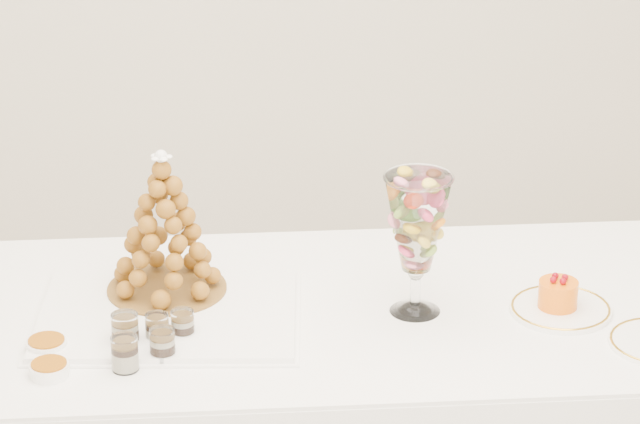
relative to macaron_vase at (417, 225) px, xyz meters
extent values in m
cube|color=white|center=(-0.23, 0.04, -0.21)|extent=(2.12, 0.95, 0.01)
cube|color=white|center=(-0.55, 0.03, -0.20)|extent=(0.61, 0.49, 0.02)
cylinder|color=white|center=(0.00, 0.00, -0.20)|extent=(0.11, 0.11, 0.02)
cylinder|color=white|center=(0.00, 0.00, -0.15)|extent=(0.02, 0.02, 0.08)
sphere|color=white|center=(0.00, 0.00, -0.11)|extent=(0.04, 0.04, 0.04)
cylinder|color=white|center=(0.32, -0.05, -0.20)|extent=(0.23, 0.23, 0.01)
cylinder|color=white|center=(-0.64, -0.08, -0.17)|extent=(0.07, 0.07, 0.08)
cylinder|color=white|center=(-0.57, -0.07, -0.17)|extent=(0.06, 0.06, 0.07)
cylinder|color=white|center=(-0.52, -0.06, -0.17)|extent=(0.05, 0.05, 0.07)
cylinder|color=white|center=(-0.64, -0.18, -0.17)|extent=(0.07, 0.07, 0.08)
cylinder|color=white|center=(-0.56, -0.15, -0.17)|extent=(0.06, 0.06, 0.07)
cylinder|color=white|center=(-0.80, -0.08, -0.20)|extent=(0.09, 0.09, 0.03)
cylinder|color=white|center=(-0.80, -0.18, -0.20)|extent=(0.08, 0.08, 0.03)
cylinder|color=brown|center=(-0.54, 0.14, -0.19)|extent=(0.27, 0.27, 0.01)
cone|color=brown|center=(-0.54, 0.14, -0.02)|extent=(0.26, 0.26, 0.32)
sphere|color=white|center=(-0.54, 0.14, 0.13)|extent=(0.03, 0.03, 0.03)
cylinder|color=orange|center=(0.31, -0.04, -0.17)|extent=(0.09, 0.09, 0.06)
sphere|color=maroon|center=(0.33, -0.04, -0.13)|extent=(0.02, 0.02, 0.02)
sphere|color=maroon|center=(0.31, -0.03, -0.13)|extent=(0.02, 0.02, 0.02)
sphere|color=maroon|center=(0.30, -0.05, -0.13)|extent=(0.02, 0.02, 0.02)
sphere|color=maroon|center=(0.32, -0.06, -0.13)|extent=(0.02, 0.02, 0.02)
camera|label=1|loc=(-0.61, -2.93, 1.35)|focal=85.00mm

